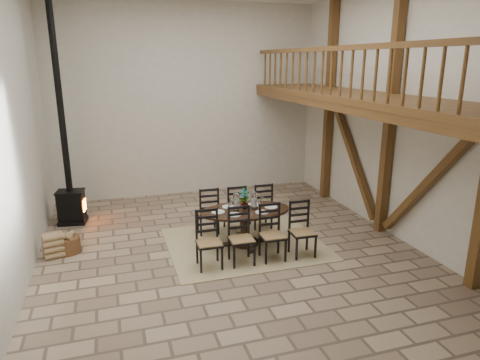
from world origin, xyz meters
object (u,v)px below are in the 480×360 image
object	(u,v)px
wood_stove	(68,174)
log_stack	(53,246)
dining_table	(246,228)
log_basket	(67,244)

from	to	relation	value
wood_stove	log_stack	xyz separation A→B (m)	(-0.23, -1.78, -0.91)
dining_table	wood_stove	bearing A→B (deg)	146.41
wood_stove	dining_table	bearing A→B (deg)	-26.58
dining_table	log_stack	distance (m)	3.61
wood_stove	log_stack	distance (m)	2.01
log_basket	log_stack	distance (m)	0.29
log_basket	log_stack	xyz separation A→B (m)	(-0.23, -0.17, 0.07)
dining_table	log_stack	world-z (taller)	dining_table
wood_stove	log_stack	size ratio (longest dim) A/B	10.40
dining_table	log_stack	xyz separation A→B (m)	(-3.56, 0.58, -0.14)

